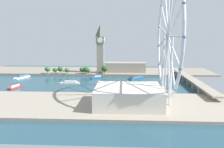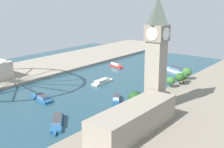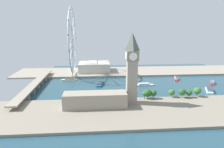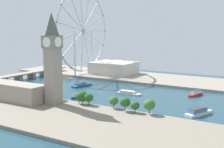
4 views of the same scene
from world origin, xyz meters
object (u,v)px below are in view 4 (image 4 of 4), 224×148
(riverside_hall, at_px, (114,68))
(tour_boat_5, at_px, (38,90))
(clock_tower, at_px, (53,57))
(tour_boat_1, at_px, (199,112))
(tour_boat_0, at_px, (129,93))
(tour_boat_7, at_px, (81,97))
(parliament_block, at_px, (13,91))
(ferris_wheel, at_px, (83,31))
(river_bridge, at_px, (18,76))
(tour_boat_2, at_px, (82,85))
(tour_boat_4, at_px, (195,93))
(tour_boat_6, at_px, (65,77))

(riverside_hall, bearing_deg, tour_boat_5, 173.62)
(clock_tower, relative_size, tour_boat_1, 2.58)
(tour_boat_0, bearing_deg, tour_boat_7, -129.02)
(parliament_block, relative_size, tour_boat_1, 2.21)
(tour_boat_5, bearing_deg, ferris_wheel, -122.41)
(tour_boat_7, bearing_deg, river_bridge, 130.85)
(tour_boat_0, bearing_deg, riverside_hall, 126.51)
(clock_tower, distance_m, tour_boat_1, 146.13)
(riverside_hall, relative_size, tour_boat_7, 2.83)
(riverside_hall, bearing_deg, river_bridge, 139.89)
(tour_boat_1, bearing_deg, clock_tower, 131.32)
(parliament_block, bearing_deg, tour_boat_5, 19.04)
(tour_boat_7, bearing_deg, tour_boat_2, 93.29)
(tour_boat_1, bearing_deg, tour_boat_4, 39.86)
(tour_boat_4, bearing_deg, tour_boat_2, -65.70)
(riverside_hall, distance_m, tour_boat_5, 154.51)
(clock_tower, distance_m, tour_boat_2, 112.90)
(tour_boat_6, bearing_deg, tour_boat_1, 164.21)
(riverside_hall, height_order, tour_boat_5, riverside_hall)
(riverside_hall, distance_m, tour_boat_2, 102.29)
(river_bridge, height_order, tour_boat_5, river_bridge)
(ferris_wheel, bearing_deg, tour_boat_7, -144.59)
(river_bridge, bearing_deg, tour_boat_2, -83.34)
(ferris_wheel, relative_size, tour_boat_5, 4.38)
(river_bridge, distance_m, tour_boat_4, 253.26)
(tour_boat_4, xyz_separation_m, tour_boat_5, (-75.98, 172.04, -0.44))
(river_bridge, bearing_deg, tour_boat_6, -47.11)
(tour_boat_7, bearing_deg, tour_boat_0, 19.32)
(tour_boat_1, height_order, tour_boat_6, tour_boat_1)
(parliament_block, relative_size, tour_boat_4, 2.86)
(tour_boat_5, bearing_deg, clock_tower, 102.74)
(river_bridge, relative_size, tour_boat_1, 5.84)
(parliament_block, bearing_deg, river_bridge, 45.99)
(tour_boat_4, relative_size, tour_boat_7, 1.15)
(river_bridge, xyz_separation_m, tour_boat_7, (-42.49, -146.61, -4.73))
(parliament_block, xyz_separation_m, tour_boat_2, (106.44, -8.96, -10.03))
(riverside_hall, height_order, tour_boat_2, riverside_hall)
(tour_boat_4, distance_m, tour_boat_5, 188.07)
(tour_boat_2, bearing_deg, tour_boat_4, -68.76)
(ferris_wheel, height_order, riverside_hall, ferris_wheel)
(riverside_hall, relative_size, tour_boat_1, 1.90)
(tour_boat_2, xyz_separation_m, tour_boat_4, (23.97, -144.30, 0.62))
(tour_boat_1, xyz_separation_m, tour_boat_2, (49.95, 167.99, -0.65))
(ferris_wheel, height_order, tour_boat_1, ferris_wheel)
(tour_boat_2, relative_size, tour_boat_5, 1.11)
(ferris_wheel, bearing_deg, river_bridge, 148.63)
(ferris_wheel, xyz_separation_m, tour_boat_1, (-125.67, -220.55, -68.30))
(riverside_hall, xyz_separation_m, tour_boat_2, (-101.20, -10.61, -10.45))
(tour_boat_1, bearing_deg, river_bridge, 104.30)
(tour_boat_0, distance_m, tour_boat_7, 57.36)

